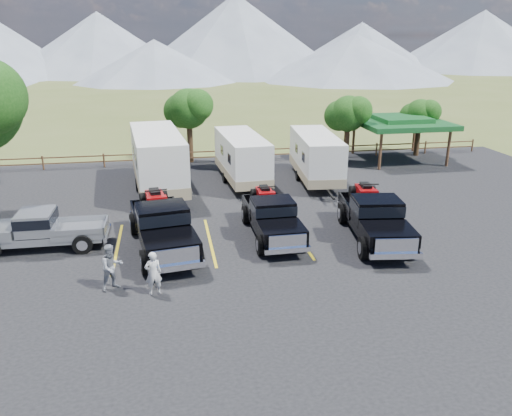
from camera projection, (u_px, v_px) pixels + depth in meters
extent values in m
plane|color=#4B5724|center=(273.00, 279.00, 18.77)|extent=(320.00, 320.00, 0.00)
cube|color=black|center=(258.00, 247.00, 21.56)|extent=(44.00, 34.00, 0.04)
cube|color=gold|center=(117.00, 248.00, 21.47)|extent=(0.12, 5.50, 0.01)
cube|color=gold|center=(210.00, 241.00, 22.14)|extent=(0.12, 5.50, 0.01)
cube|color=gold|center=(297.00, 235.00, 22.82)|extent=(0.12, 5.50, 0.01)
cube|color=gold|center=(380.00, 229.00, 23.49)|extent=(0.12, 5.50, 0.01)
cylinder|color=black|center=(346.00, 143.00, 35.63)|extent=(0.39, 0.39, 2.80)
sphere|color=#153F0F|center=(348.00, 114.00, 34.95)|extent=(2.52, 2.52, 2.52)
sphere|color=#153F0F|center=(358.00, 111.00, 34.53)|extent=(1.98, 1.98, 1.98)
sphere|color=#153F0F|center=(339.00, 116.00, 35.29)|extent=(2.16, 2.16, 2.16)
cylinder|color=black|center=(417.00, 140.00, 37.62)|extent=(0.38, 0.38, 2.52)
sphere|color=#153F0F|center=(420.00, 114.00, 37.00)|extent=(2.24, 2.24, 2.24)
sphere|color=#153F0F|center=(429.00, 112.00, 36.63)|extent=(1.76, 1.76, 1.76)
sphere|color=#153F0F|center=(412.00, 116.00, 37.30)|extent=(1.92, 1.92, 1.92)
cylinder|color=black|center=(190.00, 141.00, 35.60)|extent=(0.41, 0.41, 3.08)
sphere|color=#153F0F|center=(189.00, 109.00, 34.84)|extent=(2.80, 2.80, 2.80)
sphere|color=#153F0F|center=(198.00, 105.00, 34.38)|extent=(2.20, 2.20, 2.20)
sphere|color=#153F0F|center=(181.00, 111.00, 35.22)|extent=(2.40, 2.40, 2.40)
cylinder|color=#533723|center=(43.00, 163.00, 33.80)|extent=(0.12, 0.12, 1.00)
cylinder|color=#533723|center=(104.00, 161.00, 34.47)|extent=(0.12, 0.12, 1.00)
cylinder|color=#533723|center=(163.00, 158.00, 35.14)|extent=(0.12, 0.12, 1.00)
cylinder|color=#533723|center=(219.00, 156.00, 35.81)|extent=(0.12, 0.12, 1.00)
cylinder|color=#533723|center=(274.00, 154.00, 36.48)|extent=(0.12, 0.12, 1.00)
cylinder|color=#533723|center=(326.00, 152.00, 37.16)|extent=(0.12, 0.12, 1.00)
cylinder|color=#533723|center=(376.00, 150.00, 37.83)|extent=(0.12, 0.12, 1.00)
cylinder|color=#533723|center=(425.00, 148.00, 38.50)|extent=(0.12, 0.12, 1.00)
cylinder|color=#533723|center=(472.00, 146.00, 39.17)|extent=(0.12, 0.12, 1.00)
cube|color=#533723|center=(247.00, 155.00, 36.16)|extent=(36.00, 0.06, 0.08)
cube|color=#533723|center=(247.00, 150.00, 36.03)|extent=(36.00, 0.06, 0.08)
cylinder|color=#533723|center=(380.00, 151.00, 33.59)|extent=(0.20, 0.20, 2.60)
cylinder|color=#533723|center=(354.00, 137.00, 38.24)|extent=(0.20, 0.20, 2.60)
cylinder|color=#533723|center=(448.00, 149.00, 34.43)|extent=(0.20, 0.20, 2.60)
cylinder|color=#533723|center=(414.00, 135.00, 39.08)|extent=(0.20, 0.20, 2.60)
cube|color=#195725|center=(400.00, 123.00, 35.86)|extent=(6.20, 6.20, 0.35)
cube|color=#195725|center=(401.00, 119.00, 35.77)|extent=(3.50, 3.50, 0.35)
cone|color=slate|center=(99.00, 43.00, 117.59)|extent=(44.00, 44.00, 14.00)
cone|color=slate|center=(236.00, 34.00, 118.59)|extent=(52.00, 52.00, 18.00)
cone|color=slate|center=(361.00, 46.00, 130.86)|extent=(40.00, 40.00, 12.00)
cone|color=slate|center=(481.00, 40.00, 132.03)|extent=(50.00, 50.00, 15.00)
cone|color=slate|center=(155.00, 61.00, 97.51)|extent=(32.00, 32.00, 8.00)
cone|color=slate|center=(355.00, 57.00, 101.28)|extent=(40.00, 40.00, 9.00)
cube|color=black|center=(163.00, 234.00, 21.14)|extent=(2.88, 6.40, 0.39)
cube|color=black|center=(171.00, 244.00, 19.15)|extent=(2.34, 2.23, 0.54)
cube|color=black|center=(162.00, 218.00, 20.77)|extent=(2.26, 1.97, 1.08)
cube|color=black|center=(162.00, 214.00, 20.72)|extent=(2.31, 2.04, 0.49)
cube|color=black|center=(156.00, 213.00, 22.79)|extent=(2.44, 2.88, 0.60)
cube|color=white|center=(176.00, 256.00, 18.18)|extent=(1.73, 0.34, 0.60)
cube|color=white|center=(177.00, 267.00, 18.26)|extent=(2.13, 0.50, 0.24)
cube|color=white|center=(153.00, 211.00, 24.07)|extent=(2.12, 0.48, 0.24)
cylinder|color=black|center=(145.00, 262.00, 18.98)|extent=(0.46, 1.01, 0.97)
cylinder|color=black|center=(198.00, 255.00, 19.60)|extent=(0.46, 1.01, 0.97)
cylinder|color=black|center=(134.00, 224.00, 22.82)|extent=(0.46, 1.01, 0.97)
cylinder|color=black|center=(178.00, 219.00, 23.43)|extent=(0.46, 1.01, 0.97)
cube|color=maroon|center=(155.00, 198.00, 22.55)|extent=(0.96, 1.50, 0.38)
cube|color=black|center=(155.00, 192.00, 22.46)|extent=(0.55, 0.87, 0.19)
cube|color=maroon|center=(157.00, 199.00, 21.98)|extent=(0.91, 0.50, 0.24)
cylinder|color=black|center=(156.00, 190.00, 21.96)|extent=(0.97, 0.21, 0.06)
cylinder|color=black|center=(146.00, 207.00, 21.94)|extent=(0.37, 0.64, 0.61)
cylinder|color=black|center=(168.00, 205.00, 22.24)|extent=(0.37, 0.64, 0.61)
cylinder|color=black|center=(143.00, 199.00, 23.01)|extent=(0.37, 0.64, 0.61)
cylinder|color=black|center=(164.00, 197.00, 23.30)|extent=(0.37, 0.64, 0.61)
cube|color=black|center=(272.00, 224.00, 22.54)|extent=(1.82, 5.50, 0.35)
cube|color=black|center=(282.00, 231.00, 20.70)|extent=(1.86, 1.75, 0.48)
cube|color=black|center=(273.00, 210.00, 22.20)|extent=(1.82, 1.52, 0.96)
cube|color=black|center=(273.00, 207.00, 22.15)|extent=(1.86, 1.57, 0.43)
cube|color=black|center=(264.00, 206.00, 24.06)|extent=(1.87, 2.32, 0.53)
cube|color=white|center=(288.00, 241.00, 19.81)|extent=(1.54, 0.09, 0.53)
cube|color=white|center=(288.00, 250.00, 19.88)|extent=(1.89, 0.19, 0.21)
cube|color=white|center=(260.00, 205.00, 25.23)|extent=(1.89, 0.17, 0.21)
cylinder|color=black|center=(261.00, 245.00, 20.67)|extent=(0.30, 0.87, 0.87)
cylinder|color=black|center=(303.00, 242.00, 20.98)|extent=(0.30, 0.87, 0.87)
cylinder|color=black|center=(245.00, 214.00, 24.20)|extent=(0.30, 0.87, 0.87)
cylinder|color=black|center=(282.00, 212.00, 24.52)|extent=(0.30, 0.87, 0.87)
cube|color=maroon|center=(265.00, 193.00, 23.84)|extent=(0.68, 1.26, 0.34)
cube|color=black|center=(265.00, 188.00, 23.76)|extent=(0.39, 0.72, 0.17)
cube|color=maroon|center=(267.00, 194.00, 23.32)|extent=(0.77, 0.34, 0.21)
cylinder|color=black|center=(266.00, 187.00, 23.30)|extent=(0.87, 0.07, 0.06)
cylinder|color=black|center=(258.00, 201.00, 23.34)|extent=(0.25, 0.54, 0.54)
cylinder|color=black|center=(276.00, 200.00, 23.49)|extent=(0.25, 0.54, 0.54)
cylinder|color=black|center=(254.00, 194.00, 24.32)|extent=(0.25, 0.54, 0.54)
cylinder|color=black|center=(271.00, 193.00, 24.47)|extent=(0.25, 0.54, 0.54)
cube|color=black|center=(374.00, 225.00, 22.21)|extent=(2.73, 6.20, 0.38)
cube|color=black|center=(388.00, 234.00, 20.18)|extent=(2.26, 2.15, 0.53)
cube|color=black|center=(377.00, 210.00, 21.84)|extent=(2.18, 1.89, 1.05)
cube|color=black|center=(377.00, 207.00, 21.79)|extent=(2.23, 1.96, 0.47)
cube|color=black|center=(364.00, 205.00, 23.90)|extent=(2.34, 2.78, 0.58)
cube|color=white|center=(396.00, 246.00, 19.18)|extent=(1.68, 0.31, 0.58)
cube|color=white|center=(396.00, 256.00, 19.25)|extent=(2.07, 0.47, 0.23)
cube|color=white|center=(358.00, 204.00, 25.21)|extent=(2.07, 0.45, 0.23)
cylinder|color=black|center=(364.00, 248.00, 20.27)|extent=(0.44, 0.98, 0.95)
cylinder|color=black|center=(412.00, 247.00, 20.34)|extent=(0.44, 0.98, 0.95)
cylinder|color=black|center=(343.00, 214.00, 24.20)|extent=(0.44, 0.98, 0.95)
cylinder|color=black|center=(383.00, 213.00, 24.28)|extent=(0.44, 0.98, 0.95)
cube|color=maroon|center=(365.00, 191.00, 23.67)|extent=(0.92, 1.45, 0.37)
cube|color=black|center=(366.00, 186.00, 23.58)|extent=(0.52, 0.84, 0.19)
cube|color=maroon|center=(369.00, 193.00, 23.09)|extent=(0.88, 0.48, 0.23)
cylinder|color=black|center=(369.00, 184.00, 23.07)|extent=(0.95, 0.19, 0.06)
cylinder|color=black|center=(358.00, 199.00, 23.17)|extent=(0.35, 0.62, 0.59)
cylinder|color=black|center=(378.00, 199.00, 23.21)|extent=(0.35, 0.62, 0.59)
cylinder|color=black|center=(353.00, 192.00, 24.26)|extent=(0.35, 0.62, 0.59)
cylinder|color=black|center=(372.00, 192.00, 24.30)|extent=(0.35, 0.62, 0.59)
cube|color=white|center=(158.00, 157.00, 28.69)|extent=(3.32, 8.21, 2.88)
cube|color=gray|center=(159.00, 176.00, 29.05)|extent=(3.35, 8.26, 0.64)
cube|color=black|center=(136.00, 162.00, 26.44)|extent=(0.11, 0.96, 0.64)
cube|color=black|center=(185.00, 159.00, 27.11)|extent=(0.11, 0.96, 0.64)
cylinder|color=black|center=(138.00, 185.00, 29.21)|extent=(0.34, 0.77, 0.75)
cylinder|color=black|center=(179.00, 182.00, 29.83)|extent=(0.34, 0.77, 0.75)
cube|color=black|center=(169.00, 209.00, 24.67)|extent=(0.31, 1.92, 0.11)
cube|color=white|center=(242.00, 155.00, 30.41)|extent=(2.62, 6.97, 2.46)
cube|color=gray|center=(242.00, 170.00, 30.72)|extent=(2.64, 7.00, 0.55)
cube|color=black|center=(229.00, 159.00, 28.51)|extent=(0.07, 0.82, 0.55)
cube|color=black|center=(266.00, 157.00, 29.01)|extent=(0.07, 0.82, 0.55)
cylinder|color=black|center=(225.00, 178.00, 30.89)|extent=(0.27, 0.65, 0.64)
cylinder|color=black|center=(257.00, 175.00, 31.36)|extent=(0.27, 0.65, 0.64)
cube|color=black|center=(259.00, 196.00, 26.94)|extent=(0.21, 1.65, 0.09)
cube|color=white|center=(316.00, 154.00, 30.72)|extent=(2.78, 6.98, 2.45)
cube|color=gray|center=(315.00, 169.00, 31.03)|extent=(2.80, 7.01, 0.54)
cube|color=black|center=(303.00, 157.00, 28.94)|extent=(0.09, 0.82, 0.54)
cube|color=black|center=(340.00, 156.00, 29.13)|extent=(0.09, 0.82, 0.54)
cylinder|color=black|center=(298.00, 175.00, 31.35)|extent=(0.28, 0.65, 0.64)
cylinder|color=black|center=(330.00, 175.00, 31.52)|extent=(0.28, 0.65, 0.64)
cube|color=black|center=(331.00, 194.00, 27.16)|extent=(0.25, 1.64, 0.09)
cube|color=gray|center=(41.00, 236.00, 21.25)|extent=(5.20, 1.72, 0.33)
cube|color=gray|center=(36.00, 222.00, 21.01)|extent=(1.43, 1.72, 0.91)
cube|color=black|center=(36.00, 219.00, 20.97)|extent=(1.49, 1.76, 0.41)
cube|color=gray|center=(81.00, 228.00, 21.42)|extent=(2.20, 1.77, 0.50)
cube|color=white|center=(107.00, 233.00, 21.70)|extent=(0.16, 1.78, 0.20)
cylinder|color=black|center=(3.00, 235.00, 21.81)|extent=(0.82, 0.28, 0.82)
cylinder|color=black|center=(88.00, 229.00, 22.38)|extent=(0.82, 0.28, 0.82)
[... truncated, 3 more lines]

